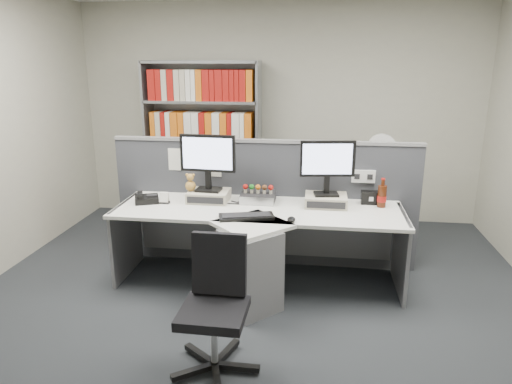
# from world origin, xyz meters

# --- Properties ---
(ground) EXTENTS (5.50, 5.50, 0.00)m
(ground) POSITION_xyz_m (0.00, 0.00, 0.00)
(ground) COLOR #2D3035
(ground) RESTS_ON ground
(room_shell) EXTENTS (5.04, 5.54, 2.72)m
(room_shell) POSITION_xyz_m (0.00, 0.00, 1.79)
(room_shell) COLOR #B1B09E
(room_shell) RESTS_ON ground
(partition) EXTENTS (3.00, 0.08, 1.27)m
(partition) POSITION_xyz_m (0.00, 1.25, 0.65)
(partition) COLOR #3E4047
(partition) RESTS_ON ground
(desk) EXTENTS (2.60, 1.20, 0.72)m
(desk) POSITION_xyz_m (0.00, 0.60, 0.46)
(desk) COLOR white
(desk) RESTS_ON ground
(monitor_riser_left) EXTENTS (0.38, 0.31, 0.10)m
(monitor_riser_left) POSITION_xyz_m (-0.50, 0.98, 0.77)
(monitor_riser_left) COLOR #BEB69E
(monitor_riser_left) RESTS_ON desk
(monitor_riser_right) EXTENTS (0.38, 0.31, 0.10)m
(monitor_riser_right) POSITION_xyz_m (0.60, 0.98, 0.77)
(monitor_riser_right) COLOR #BEB69E
(monitor_riser_right) RESTS_ON desk
(monitor_left) EXTENTS (0.52, 0.18, 0.53)m
(monitor_left) POSITION_xyz_m (-0.50, 0.98, 1.14)
(monitor_left) COLOR black
(monitor_left) RESTS_ON monitor_riser_left
(monitor_right) EXTENTS (0.49, 0.19, 0.50)m
(monitor_right) POSITION_xyz_m (0.60, 0.98, 1.12)
(monitor_right) COLOR black
(monitor_right) RESTS_ON monitor_riser_right
(desktop_pc) EXTENTS (0.32, 0.29, 0.08)m
(desktop_pc) POSITION_xyz_m (-0.03, 1.03, 0.76)
(desktop_pc) COLOR black
(desktop_pc) RESTS_ON desk
(figurines) EXTENTS (0.29, 0.05, 0.09)m
(figurines) POSITION_xyz_m (-0.03, 1.01, 0.86)
(figurines) COLOR #BEB69E
(figurines) RESTS_ON desktop_pc
(keyboard) EXTENTS (0.49, 0.29, 0.03)m
(keyboard) POSITION_xyz_m (-0.07, 0.53, 0.73)
(keyboard) COLOR black
(keyboard) RESTS_ON desk
(mouse) EXTENTS (0.07, 0.11, 0.04)m
(mouse) POSITION_xyz_m (0.32, 0.49, 0.74)
(mouse) COLOR black
(mouse) RESTS_ON desk
(desk_phone) EXTENTS (0.27, 0.26, 0.09)m
(desk_phone) POSITION_xyz_m (-1.07, 0.86, 0.75)
(desk_phone) COLOR black
(desk_phone) RESTS_ON desk
(desk_calendar) EXTENTS (0.09, 0.07, 0.11)m
(desk_calendar) POSITION_xyz_m (-0.89, 0.85, 0.77)
(desk_calendar) COLOR black
(desk_calendar) RESTS_ON desk
(plush_toy) EXTENTS (0.10, 0.10, 0.17)m
(plush_toy) POSITION_xyz_m (-0.66, 0.95, 0.89)
(plush_toy) COLOR #B0833A
(plush_toy) RESTS_ON monitor_riser_left
(speaker) EXTENTS (0.18, 0.10, 0.12)m
(speaker) POSITION_xyz_m (1.02, 1.09, 0.78)
(speaker) COLOR black
(speaker) RESTS_ON desk
(cola_bottle) EXTENTS (0.08, 0.08, 0.27)m
(cola_bottle) POSITION_xyz_m (1.11, 1.00, 0.82)
(cola_bottle) COLOR #3F190A
(cola_bottle) RESTS_ON desk
(shelving_unit) EXTENTS (1.41, 0.40, 2.00)m
(shelving_unit) POSITION_xyz_m (-0.90, 2.44, 0.98)
(shelving_unit) COLOR gray
(shelving_unit) RESTS_ON ground
(filing_cabinet) EXTENTS (0.45, 0.61, 0.70)m
(filing_cabinet) POSITION_xyz_m (1.20, 1.99, 0.35)
(filing_cabinet) COLOR gray
(filing_cabinet) RESTS_ON ground
(desk_fan) EXTENTS (0.32, 0.19, 0.54)m
(desk_fan) POSITION_xyz_m (1.20, 1.99, 1.04)
(desk_fan) COLOR white
(desk_fan) RESTS_ON filing_cabinet
(office_chair) EXTENTS (0.57, 0.60, 0.89)m
(office_chair) POSITION_xyz_m (-0.12, -0.46, 0.48)
(office_chair) COLOR silver
(office_chair) RESTS_ON ground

